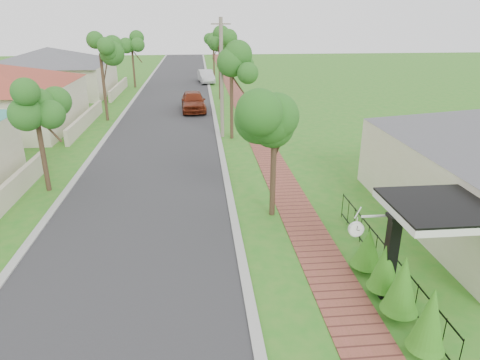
{
  "coord_description": "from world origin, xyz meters",
  "views": [
    {
      "loc": [
        -0.57,
        -10.78,
        7.45
      ],
      "look_at": [
        0.92,
        4.57,
        1.5
      ],
      "focal_mm": 32.0,
      "sensor_mm": 36.0,
      "label": 1
    }
  ],
  "objects_px": {
    "parked_car_white": "(206,77)",
    "near_tree": "(275,115)",
    "porch_post": "(390,260)",
    "utility_pole": "(222,79)",
    "parked_car_red": "(193,101)",
    "station_clock": "(357,228)"
  },
  "relations": [
    {
      "from": "near_tree",
      "to": "station_clock",
      "type": "distance_m",
      "value": 5.71
    },
    {
      "from": "porch_post",
      "to": "station_clock",
      "type": "xyz_separation_m",
      "value": [
        -0.86,
        0.4,
        0.83
      ]
    },
    {
      "from": "near_tree",
      "to": "utility_pole",
      "type": "distance_m",
      "value": 12.03
    },
    {
      "from": "porch_post",
      "to": "near_tree",
      "type": "xyz_separation_m",
      "value": [
        -2.35,
        5.51,
        2.9
      ]
    },
    {
      "from": "near_tree",
      "to": "utility_pole",
      "type": "xyz_separation_m",
      "value": [
        -1.28,
        11.96,
        -0.27
      ]
    },
    {
      "from": "parked_car_white",
      "to": "near_tree",
      "type": "relative_size",
      "value": 0.88
    },
    {
      "from": "parked_car_white",
      "to": "utility_pole",
      "type": "bearing_deg",
      "value": -96.12
    },
    {
      "from": "parked_car_red",
      "to": "near_tree",
      "type": "height_order",
      "value": "near_tree"
    },
    {
      "from": "station_clock",
      "to": "parked_car_red",
      "type": "bearing_deg",
      "value": 100.5
    },
    {
      "from": "parked_car_white",
      "to": "utility_pole",
      "type": "relative_size",
      "value": 0.61
    },
    {
      "from": "porch_post",
      "to": "near_tree",
      "type": "distance_m",
      "value": 6.65
    },
    {
      "from": "parked_car_red",
      "to": "utility_pole",
      "type": "height_order",
      "value": "utility_pole"
    },
    {
      "from": "parked_car_white",
      "to": "utility_pole",
      "type": "xyz_separation_m",
      "value": [
        0.52,
        -24.16,
        3.01
      ]
    },
    {
      "from": "near_tree",
      "to": "station_clock",
      "type": "bearing_deg",
      "value": -73.79
    },
    {
      "from": "porch_post",
      "to": "parked_car_red",
      "type": "distance_m",
      "value": 26.28
    },
    {
      "from": "porch_post",
      "to": "parked_car_red",
      "type": "xyz_separation_m",
      "value": [
        -5.55,
        25.69,
        -0.3
      ]
    },
    {
      "from": "porch_post",
      "to": "utility_pole",
      "type": "xyz_separation_m",
      "value": [
        -3.63,
        17.47,
        2.62
      ]
    },
    {
      "from": "parked_car_red",
      "to": "station_clock",
      "type": "relative_size",
      "value": 4.51
    },
    {
      "from": "utility_pole",
      "to": "parked_car_white",
      "type": "bearing_deg",
      "value": 91.23
    },
    {
      "from": "porch_post",
      "to": "station_clock",
      "type": "relative_size",
      "value": 2.36
    },
    {
      "from": "utility_pole",
      "to": "station_clock",
      "type": "distance_m",
      "value": 17.38
    },
    {
      "from": "parked_car_red",
      "to": "near_tree",
      "type": "bearing_deg",
      "value": -83.87
    }
  ]
}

